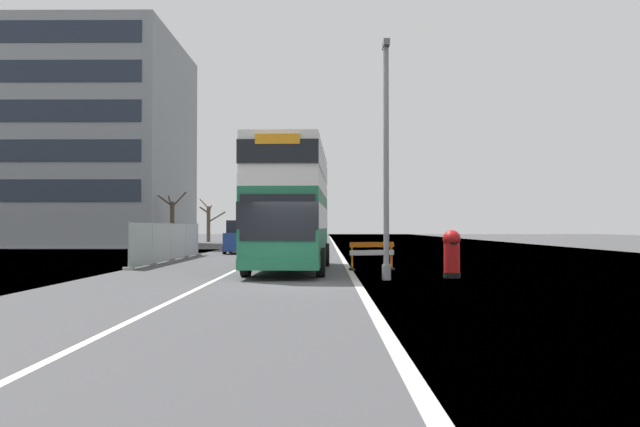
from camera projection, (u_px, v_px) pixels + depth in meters
ground at (309, 287)px, 18.58m from camera, size 140.00×280.00×0.10m
double_decker_bus at (291, 206)px, 24.76m from camera, size 3.09×10.26×4.78m
lamppost_foreground at (386, 167)px, 20.39m from camera, size 0.29×0.70×7.74m
red_pillar_postbox at (452, 252)px, 21.22m from camera, size 0.60×0.60×1.61m
roadworks_barrier at (372, 252)px, 25.12m from camera, size 1.86×0.93×1.11m
construction_site_fence at (171, 243)px, 31.76m from camera, size 0.44×13.80×1.94m
car_oncoming_near at (241, 238)px, 41.10m from camera, size 2.01×3.96×2.15m
car_receding_mid at (300, 236)px, 49.20m from camera, size 2.01×3.97×2.12m
bare_tree_far_verge_near at (172, 221)px, 51.91m from camera, size 2.47×2.55×4.63m
bare_tree_far_verge_mid at (154, 217)px, 56.91m from camera, size 2.60×2.34×4.87m
bare_tree_far_verge_far at (209, 221)px, 73.69m from camera, size 3.33×2.09×5.09m
backdrop_office_block at (29, 143)px, 59.46m from camera, size 28.20×17.90×19.21m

